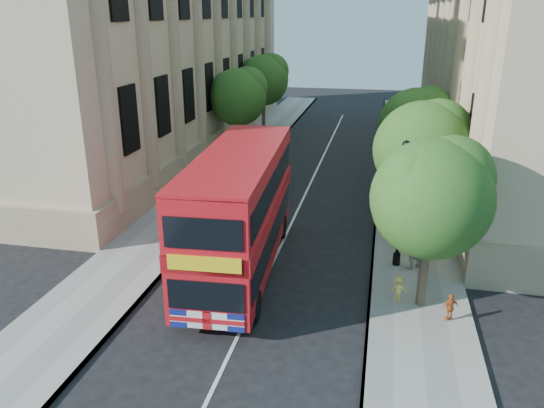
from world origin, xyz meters
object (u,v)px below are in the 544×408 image
Objects in this scene: box_van at (260,166)px; woman_pedestrian at (412,247)px; police_constable at (226,289)px; double_decker_bus at (240,208)px; lamp_post at (401,209)px.

box_van reaches higher than woman_pedestrian.
box_van is 2.44× the size of police_constable.
double_decker_bus is 2.09× the size of box_van.
double_decker_bus is 10.72m from box_van.
woman_pedestrian is at bearing -133.51° from police_constable.
double_decker_bus is 5.09× the size of police_constable.
woman_pedestrian is (8.35, -9.15, -0.36)m from box_van.
police_constable is 7.90m from woman_pedestrian.
box_van is at bearing 130.89° from lamp_post.
double_decker_bus is 3.87m from police_constable.
lamp_post is 11.97m from box_van.
box_van is (-7.80, 9.01, -1.15)m from lamp_post.
lamp_post reaches higher than police_constable.
police_constable is (2.12, -14.01, -0.33)m from box_van.
lamp_post is 2.93× the size of woman_pedestrian.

